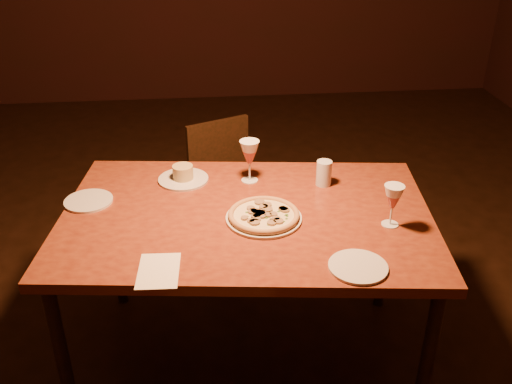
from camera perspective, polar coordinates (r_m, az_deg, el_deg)
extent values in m
plane|color=#311A10|center=(2.84, -4.42, -14.16)|extent=(7.00, 7.00, 0.00)
cube|color=brown|center=(2.25, -0.96, -2.56)|extent=(1.55, 1.10, 0.04)
cylinder|color=black|center=(2.30, -18.70, -15.91)|extent=(0.05, 0.05, 0.74)
cylinder|color=black|center=(2.90, -13.91, -4.83)|extent=(0.05, 0.05, 0.74)
cylinder|color=black|center=(2.25, 16.62, -16.50)|extent=(0.05, 0.05, 0.74)
cylinder|color=black|center=(2.86, 12.81, -5.11)|extent=(0.05, 0.05, 0.74)
cube|color=black|center=(3.17, -2.31, -0.14)|extent=(0.49, 0.49, 0.04)
cube|color=black|center=(3.23, -3.80, 4.19)|extent=(0.35, 0.17, 0.35)
cylinder|color=black|center=(3.11, -3.42, -5.33)|extent=(0.03, 0.03, 0.38)
cylinder|color=black|center=(3.34, -5.73, -2.81)|extent=(0.03, 0.03, 0.38)
cylinder|color=black|center=(3.23, 1.38, -3.87)|extent=(0.03, 0.03, 0.38)
cylinder|color=black|center=(3.45, -1.18, -1.54)|extent=(0.03, 0.03, 0.38)
cylinder|color=silver|center=(2.20, 0.78, -2.63)|extent=(0.29, 0.29, 0.01)
cylinder|color=beige|center=(2.19, 0.78, -2.39)|extent=(0.27, 0.27, 0.01)
torus|color=tan|center=(2.19, 0.78, -2.27)|extent=(0.28, 0.28, 0.02)
cylinder|color=silver|center=(2.51, -7.28, 1.28)|extent=(0.22, 0.22, 0.01)
cylinder|color=tan|center=(2.49, -7.32, 1.99)|extent=(0.09, 0.09, 0.06)
cylinder|color=silver|center=(2.45, 6.80, 1.90)|extent=(0.07, 0.07, 0.11)
cylinder|color=silver|center=(2.42, -16.40, -0.86)|extent=(0.20, 0.20, 0.01)
cylinder|color=silver|center=(1.97, 10.16, -7.37)|extent=(0.20, 0.20, 0.01)
cube|color=white|center=(1.95, -9.72, -7.76)|extent=(0.15, 0.21, 0.00)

